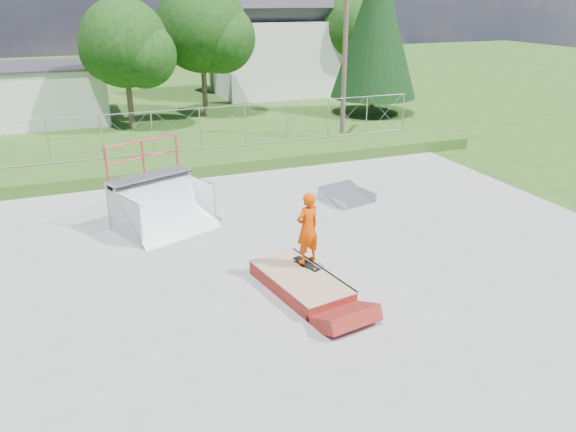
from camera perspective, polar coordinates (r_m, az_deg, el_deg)
name	(u,v)px	position (r m, az deg, el deg)	size (l,w,h in m)	color
ground	(292,261)	(15.24, 0.42, -4.57)	(120.00, 120.00, 0.00)	#285017
concrete_pad	(292,260)	(15.23, 0.42, -4.50)	(20.00, 16.00, 0.04)	gray
grass_berm	(207,161)	(23.67, -8.21, 5.52)	(24.00, 3.00, 0.50)	#285017
grind_box	(300,283)	(13.69, 1.27, -6.81)	(1.81, 2.98, 0.41)	maroon
quarter_pipe	(164,189)	(17.15, -12.53, 2.67)	(2.61, 2.21, 2.61)	#989A9F
flat_bank_ramp	(347,196)	(19.57, 6.05, 2.08)	(1.45, 1.54, 0.44)	#989A9F
skateboard	(307,264)	(14.03, 1.94, -4.92)	(0.22, 0.80, 0.02)	black
skater	(307,231)	(13.65, 1.98, -1.52)	(0.66, 0.43, 1.81)	#E04500
chain_link_fence	(200,129)	(24.33, -8.92, 8.72)	(20.00, 0.06, 1.80)	#92949A
utility_building_flat	(10,96)	(35.19, -26.43, 10.88)	(10.00, 6.00, 3.00)	silver
gable_house	(273,38)	(41.28, -1.49, 17.60)	(8.40, 6.08, 8.94)	silver
utility_pole	(345,56)	(27.85, 5.79, 15.90)	(0.24, 0.24, 8.00)	brown
tree_left_near	(130,47)	(30.80, -15.78, 16.22)	(4.76, 4.48, 6.65)	brown
tree_center	(207,30)	(33.49, -8.21, 18.20)	(5.44, 5.12, 7.60)	brown
tree_right_far	(355,28)	(41.39, 6.84, 18.45)	(5.10, 4.80, 7.12)	brown
tree_back_mid	(214,41)	(41.95, -7.50, 17.22)	(4.08, 3.84, 5.70)	brown
conifer_tree	(376,26)	(34.30, 8.95, 18.57)	(5.04, 5.04, 9.10)	brown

